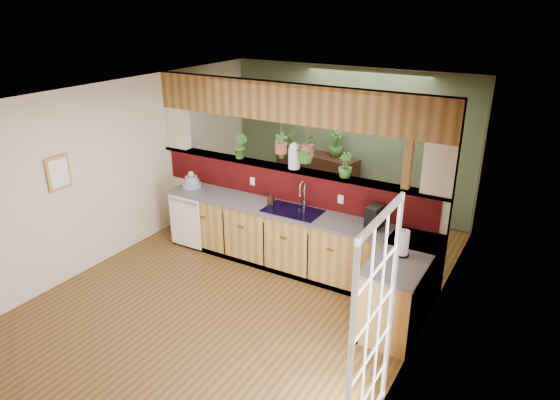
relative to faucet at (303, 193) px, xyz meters
The scene contains 28 objects.
ground 1.63m from the faucet, 105.90° to the right, with size 4.60×7.00×0.01m, color #563A1A.
ceiling 1.89m from the faucet, 105.90° to the right, with size 4.60×7.00×0.01m, color brown.
wall_back 2.39m from the faucet, 97.79° to the left, with size 4.60×0.02×2.60m, color beige.
wall_left 2.86m from the faucet, 156.59° to the right, with size 0.02×7.00×2.60m, color beige.
wall_right 2.29m from the faucet, 29.88° to the right, with size 0.02×7.00×2.60m, color beige.
pass_through_partition 0.37m from the faucet, 144.18° to the left, with size 4.60×0.21×2.60m.
pass_through_ledge 0.46m from the faucet, 146.46° to the left, with size 4.60×0.21×0.04m, color brown.
header_beam 1.26m from the faucet, 146.46° to the left, with size 4.60×0.15×0.55m, color brown.
sage_backwall 2.37m from the faucet, 97.86° to the left, with size 4.55×0.02×2.55m, color #526847.
countertop 0.89m from the faucet, 27.45° to the right, with size 4.14×1.52×0.90m.
dishwasher 1.98m from the faucet, 165.31° to the right, with size 0.58×0.03×0.82m.
navy_sink 0.35m from the faucet, 114.58° to the right, with size 0.82×0.50×0.18m.
french_door 3.12m from the faucet, 51.37° to the right, with size 0.06×1.02×2.16m, color white.
framed_print 3.27m from the faucet, 143.29° to the right, with size 0.04×0.35×0.45m.
faucet is the anchor object (origin of this frame).
dish_stack 1.92m from the faucet, behind, with size 0.30×0.30×0.27m.
soap_dispenser 0.50m from the faucet, 167.96° to the right, with size 0.09×0.09×0.19m, color #3A2615.
coffee_maker 1.12m from the faucet, ahead, with size 0.16×0.28×0.31m.
paper_towel 1.79m from the faucet, 22.00° to the right, with size 0.16×0.16×0.34m.
glass_jar 0.57m from the faucet, 140.69° to the left, with size 0.17×0.17×0.39m.
ledge_plant_left 1.30m from the faucet, 169.81° to the left, with size 0.22×0.18×0.40m, color #2F6322.
ledge_plant_right 0.72m from the faucet, 21.98° to the left, with size 0.20×0.20×0.35m, color #2F6322.
hanging_plant_a 0.87m from the faucet, 155.99° to the left, with size 0.21×0.18×0.50m.
hanging_plant_b 0.82m from the faucet, 106.36° to the left, with size 0.40×0.35×0.56m.
shelving_console 2.35m from the faucet, 111.19° to the left, with size 1.62×0.43×1.08m, color black.
shelf_plant_a 2.52m from the faucet, 122.95° to the left, with size 0.20×0.13×0.37m, color #2F6322.
shelf_plant_b 2.17m from the faucet, 102.11° to the left, with size 0.27×0.27×0.48m, color #2F6322.
floor_plant 1.25m from the faucet, 71.67° to the left, with size 0.70×0.60×0.77m, color #2F6322.
Camera 1 is at (3.34, -4.66, 3.65)m, focal length 32.00 mm.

